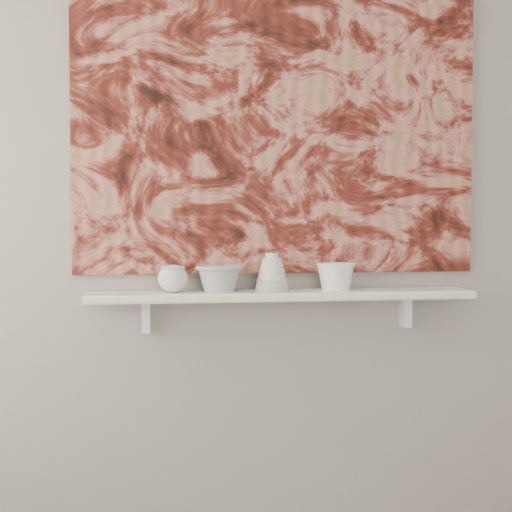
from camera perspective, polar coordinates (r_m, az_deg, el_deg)
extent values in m
plane|color=gray|center=(2.67, 1.76, 6.38)|extent=(3.60, 0.00, 3.60)
cube|color=silver|center=(2.58, 2.12, -3.15)|extent=(1.40, 0.18, 0.03)
cube|color=#F9E9A6|center=(2.49, 2.50, -3.35)|extent=(1.40, 0.01, 0.02)
cube|color=silver|center=(2.61, -8.81, -4.76)|extent=(0.03, 0.06, 0.12)
cube|color=silver|center=(2.78, 11.88, -4.35)|extent=(0.03, 0.06, 0.12)
cube|color=maroon|center=(2.68, 1.82, 10.47)|extent=(1.50, 0.02, 1.10)
cube|color=black|center=(2.75, 11.14, 3.76)|extent=(0.09, 0.00, 0.08)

